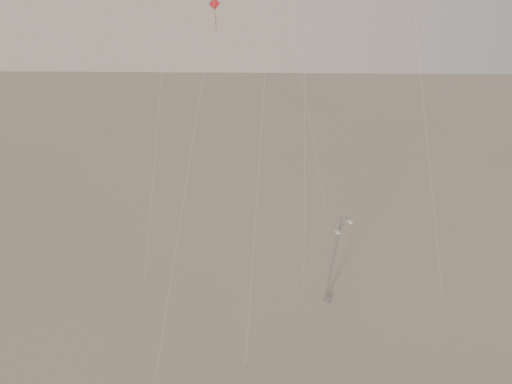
{
  "coord_description": "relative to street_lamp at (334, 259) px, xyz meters",
  "views": [
    {
      "loc": [
        -2.04,
        -20.34,
        24.61
      ],
      "look_at": [
        -2.64,
        5.0,
        9.71
      ],
      "focal_mm": 28.0,
      "sensor_mm": 36.0,
      "label": 1
    }
  ],
  "objects": [
    {
      "name": "street_lamp",
      "position": [
        0.0,
        0.0,
        0.0
      ],
      "size": [
        1.64,
        1.09,
        8.48
      ],
      "color": "#979A9F",
      "rests_on": "ground"
    },
    {
      "name": "kite_3",
      "position": [
        -9.53,
        -0.99,
        12.24
      ],
      "size": [
        4.41,
        10.51,
        22.65
      ],
      "rotation": [
        0.0,
        0.0,
        -0.07
      ],
      "color": "maroon",
      "rests_on": "ground"
    },
    {
      "name": "kite_4",
      "position": [
        5.9,
        7.06,
        13.83
      ],
      "size": [
        4.62,
        11.11,
        25.32
      ],
      "rotation": [
        0.0,
        0.0,
        1.96
      ],
      "color": "#282221",
      "rests_on": "ground"
    },
    {
      "name": "ground",
      "position": [
        -3.46,
        -3.72,
        -4.52
      ],
      "size": [
        160.0,
        160.0,
        0.0
      ],
      "primitive_type": "plane",
      "color": "gray",
      "rests_on": "ground"
    }
  ]
}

